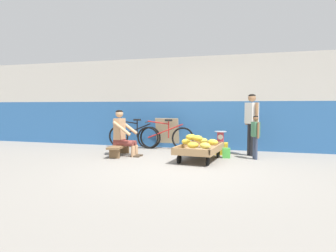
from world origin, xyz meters
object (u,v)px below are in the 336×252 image
object	(u,v)px
weighing_scale	(221,137)
plastic_crate	(220,148)
customer_adult	(252,118)
bicycle_near_left	(134,136)
bicycle_far_left	(165,137)
low_bench	(120,148)
customer_child	(255,132)
banana_cart	(200,150)
vendor_seated	(123,133)
shopping_bag	(226,153)
sign_board	(167,133)

from	to	relation	value
weighing_scale	plastic_crate	bearing A→B (deg)	90.00
weighing_scale	customer_adult	size ratio (longest dim) A/B	0.20
bicycle_near_left	bicycle_far_left	bearing A→B (deg)	-1.22
low_bench	plastic_crate	world-z (taller)	plastic_crate
weighing_scale	bicycle_far_left	world-z (taller)	bicycle_far_left
bicycle_near_left	plastic_crate	bearing A→B (deg)	-11.00
customer_adult	customer_child	distance (m)	0.59
customer_adult	banana_cart	bearing A→B (deg)	-138.39
bicycle_far_left	customer_adult	distance (m)	2.50
vendor_seated	bicycle_near_left	world-z (taller)	vendor_seated
banana_cart	low_bench	bearing A→B (deg)	177.14
weighing_scale	customer_child	xyz separation A→B (m)	(0.85, -0.48, 0.18)
vendor_seated	bicycle_far_left	bearing A→B (deg)	63.75
shopping_bag	bicycle_near_left	bearing A→B (deg)	160.09
plastic_crate	weighing_scale	bearing A→B (deg)	-90.00
weighing_scale	customer_child	size ratio (longest dim) A/B	0.30
customer_child	shopping_bag	world-z (taller)	customer_child
banana_cart	customer_child	world-z (taller)	customer_child
sign_board	shopping_bag	world-z (taller)	sign_board
vendor_seated	shopping_bag	distance (m)	2.57
banana_cart	customer_child	distance (m)	1.37
low_bench	sign_board	size ratio (longest dim) A/B	1.27
sign_board	vendor_seated	bearing A→B (deg)	-112.13
customer_adult	shopping_bag	xyz separation A→B (m)	(-0.56, -0.50, -0.83)
bicycle_far_left	customer_adult	world-z (taller)	customer_adult
bicycle_far_left	shopping_bag	size ratio (longest dim) A/B	6.91
sign_board	bicycle_near_left	bearing A→B (deg)	-165.24
customer_adult	shopping_bag	size ratio (longest dim) A/B	6.38
vendor_seated	plastic_crate	world-z (taller)	vendor_seated
plastic_crate	bicycle_near_left	xyz separation A→B (m)	(-2.59, 0.50, 0.20)
weighing_scale	customer_child	distance (m)	0.99
customer_child	shopping_bag	distance (m)	0.83
sign_board	banana_cart	bearing A→B (deg)	-53.99
banana_cart	shopping_bag	size ratio (longest dim) A/B	6.32
vendor_seated	plastic_crate	xyz separation A→B (m)	(2.30, 0.90, -0.42)
shopping_bag	customer_child	bearing A→B (deg)	1.86
bicycle_near_left	bicycle_far_left	world-z (taller)	same
sign_board	weighing_scale	bearing A→B (deg)	-24.86
weighing_scale	bicycle_far_left	xyz separation A→B (m)	(-1.62, 0.48, -0.10)
vendor_seated	sign_board	xyz separation A→B (m)	(0.67, 1.65, -0.13)
low_bench	bicycle_near_left	world-z (taller)	bicycle_near_left
vendor_seated	customer_adult	size ratio (longest dim) A/B	0.75
shopping_bag	vendor_seated	bearing A→B (deg)	-171.12
vendor_seated	sign_board	bearing A→B (deg)	67.87
weighing_scale	bicycle_near_left	world-z (taller)	bicycle_near_left
bicycle_near_left	customer_adult	xyz separation A→B (m)	(3.34, -0.51, 0.60)
sign_board	customer_adult	distance (m)	2.56
weighing_scale	bicycle_near_left	size ratio (longest dim) A/B	0.18
customer_adult	sign_board	bearing A→B (deg)	162.36
vendor_seated	customer_adult	bearing A→B (deg)	16.25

